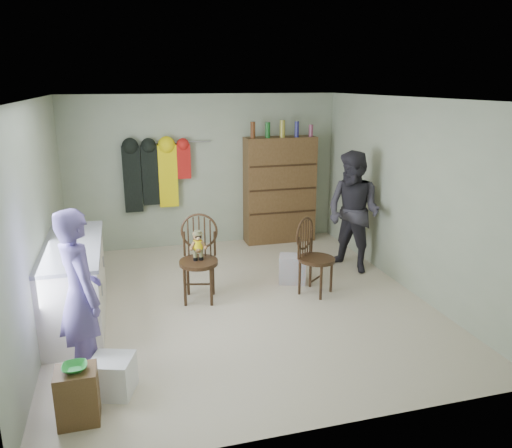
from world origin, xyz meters
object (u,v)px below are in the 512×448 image
object	(u,v)px
counter	(75,283)
chair_front	(199,253)
dresser	(280,189)
chair_far	(312,253)

from	to	relation	value
counter	chair_front	bearing A→B (deg)	9.67
counter	dresser	size ratio (longest dim) A/B	0.89
chair_front	dresser	world-z (taller)	dresser
counter	chair_far	size ratio (longest dim) A/B	1.84
chair_front	chair_far	xyz separation A→B (m)	(1.45, -0.20, -0.07)
chair_front	chair_far	bearing A→B (deg)	6.36
chair_far	dresser	bearing A→B (deg)	42.17
counter	chair_far	world-z (taller)	chair_far
chair_front	dresser	xyz separation A→B (m)	(1.73, 2.05, 0.30)
chair_far	dresser	size ratio (longest dim) A/B	0.49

